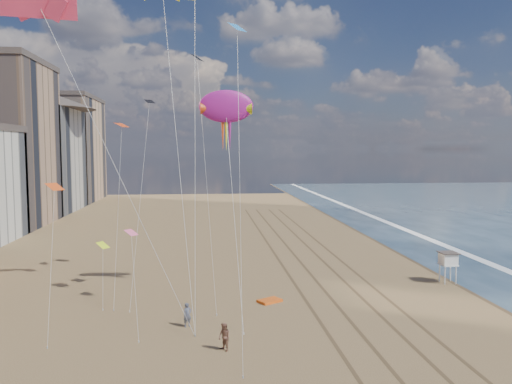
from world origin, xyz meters
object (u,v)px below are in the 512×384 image
at_px(show_kite, 226,107).
at_px(kite_flyer_b, 224,337).
at_px(lifeguard_stand, 448,259).
at_px(kite_flyer_a, 187,315).
at_px(grounded_kite, 270,301).

xyz_separation_m(show_kite, kite_flyer_b, (-0.74, -12.95, -16.25)).
bearing_deg(lifeguard_stand, kite_flyer_b, -147.36).
bearing_deg(kite_flyer_a, grounded_kite, 8.85).
height_order(lifeguard_stand, kite_flyer_a, lifeguard_stand).
bearing_deg(grounded_kite, lifeguard_stand, -17.46).
relative_size(lifeguard_stand, grounded_kite, 1.57).
bearing_deg(show_kite, kite_flyer_a, -112.45).
xyz_separation_m(lifeguard_stand, kite_flyer_a, (-25.62, -9.91, -1.49)).
bearing_deg(kite_flyer_b, kite_flyer_a, 173.05).
xyz_separation_m(show_kite, kite_flyer_a, (-3.36, -8.13, -16.28)).
distance_m(show_kite, kite_flyer_b, 20.79).
xyz_separation_m(lifeguard_stand, kite_flyer_b, (-23.00, -14.73, -1.46)).
relative_size(lifeguard_stand, show_kite, 0.16).
bearing_deg(kite_flyer_b, grounded_kite, 121.49).
height_order(kite_flyer_a, kite_flyer_b, kite_flyer_b).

